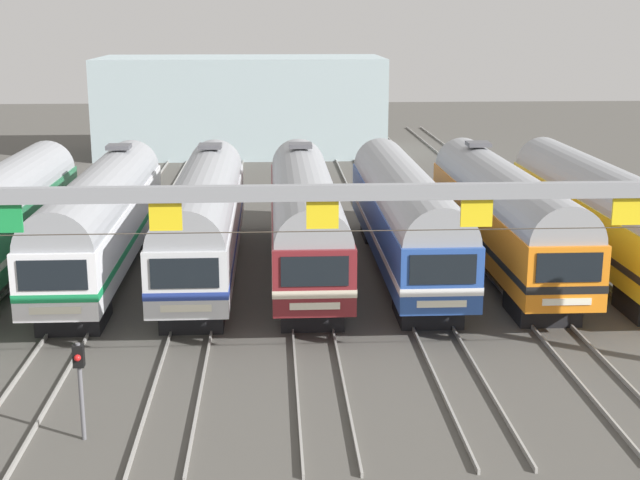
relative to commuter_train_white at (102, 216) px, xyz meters
The scene contains 11 objects.
ground_plane 9.06m from the commuter_train_white, ahead, with size 160.00×160.00×0.00m, color #4C4944.
track_bed 19.26m from the commuter_train_white, 63.02° to the left, with size 27.47×70.00×0.15m.
commuter_train_white is the anchor object (origin of this frame).
commuter_train_silver 4.33m from the commuter_train_white, ahead, with size 2.88×18.06×5.05m.
commuter_train_maroon 8.65m from the commuter_train_white, ahead, with size 2.88×18.06×5.05m.
commuter_train_blue 12.98m from the commuter_train_white, ahead, with size 2.88×18.06×4.77m.
commuter_train_orange 17.31m from the commuter_train_white, ahead, with size 2.88×18.06×5.05m.
commuter_train_yellow 21.64m from the commuter_train_white, ahead, with size 2.88×18.06×4.77m.
catenary_gantry 16.27m from the commuter_train_white, 57.33° to the right, with size 31.20×0.44×6.97m.
yard_signal_mast 15.69m from the commuter_train_white, 82.06° to the right, with size 0.28×0.35×2.72m.
maintenance_building 36.41m from the commuter_train_white, 82.27° to the left, with size 22.81×10.00×7.79m, color #9EB2B7.
Camera 1 is at (-1.38, -37.67, 10.98)m, focal length 50.16 mm.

